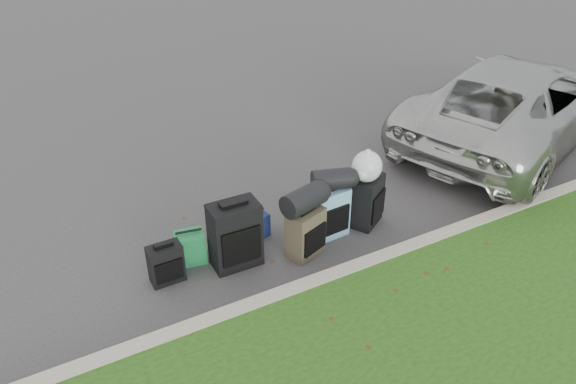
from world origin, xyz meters
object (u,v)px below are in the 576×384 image
tote_navy (255,226)px  suitcase_small_black (166,264)px  suitcase_large_black_left (235,235)px  suitcase_olive (305,233)px  suitcase_teal (329,213)px  suv (515,102)px  tote_green (190,247)px  suitcase_large_black_right (368,201)px

tote_navy → suitcase_small_black: bearing=178.3°
suitcase_small_black → suitcase_large_black_left: (0.82, -0.09, 0.17)m
suitcase_large_black_left → tote_navy: bearing=42.2°
suitcase_olive → suitcase_teal: bearing=4.1°
suitcase_small_black → suv: bearing=5.9°
suv → tote_green: suv is taller
suitcase_large_black_left → suitcase_teal: 1.27m
tote_green → tote_navy: tote_green is taller
suv → suitcase_small_black: suv is taller
suitcase_large_black_left → suitcase_teal: (1.27, -0.03, -0.08)m
suv → suitcase_teal: 4.20m
suitcase_teal → tote_navy: size_ratio=2.07×
suitcase_large_black_left → suitcase_olive: size_ratio=1.34×
suitcase_large_black_left → suitcase_teal: size_ratio=1.23×
suitcase_olive → tote_navy: 0.73m
tote_green → suv: bearing=15.4°
suitcase_small_black → tote_navy: 1.29m
suitcase_large_black_right → tote_navy: size_ratio=2.12×
suv → suitcase_large_black_left: bearing=78.6°
tote_green → suitcase_small_black: bearing=-139.2°
suv → suitcase_large_black_left: (-5.37, -0.83, -0.27)m
tote_green → suitcase_teal: bearing=-0.6°
suitcase_olive → suitcase_teal: suitcase_teal is taller
tote_navy → suv: bearing=-9.6°
suitcase_teal → tote_navy: (-0.83, 0.41, -0.17)m
suv → tote_green: bearing=74.9°
suitcase_teal → suitcase_large_black_right: (0.58, -0.02, 0.01)m
suv → suitcase_teal: size_ratio=7.40×
suitcase_large_black_left → tote_navy: 0.63m
suv → tote_navy: 4.98m
suitcase_large_black_left → tote_navy: size_ratio=2.55×
suitcase_small_black → suitcase_teal: bearing=-4.1°
suitcase_olive → suv: bearing=-6.5°
suv → suitcase_large_black_right: bearing=83.7°
suitcase_olive → tote_navy: size_ratio=1.91×
suitcase_small_black → suitcase_olive: (1.63, -0.32, 0.07)m
suitcase_teal → tote_navy: suitcase_teal is taller
suitcase_large_black_left → suitcase_olive: suitcase_large_black_left is taller
suitcase_small_black → suitcase_large_black_right: size_ratio=0.70×
suitcase_large_black_right → tote_green: suitcase_large_black_right is taller
suitcase_small_black → tote_navy: (1.26, 0.29, -0.08)m
suv → suitcase_large_black_left: size_ratio=5.99×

